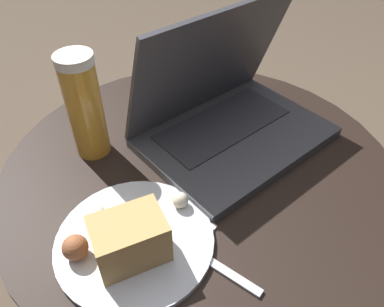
{
  "coord_description": "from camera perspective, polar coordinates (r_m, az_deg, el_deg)",
  "views": [
    {
      "loc": [
        -0.39,
        -0.26,
        0.99
      ],
      "look_at": [
        -0.05,
        -0.02,
        0.6
      ],
      "focal_mm": 35.0,
      "sensor_mm": 36.0,
      "label": 1
    }
  ],
  "objects": [
    {
      "name": "snack_plate",
      "position": [
        0.53,
        -9.53,
        -12.65
      ],
      "size": [
        0.23,
        0.23,
        0.08
      ],
      "color": "silver",
      "rests_on": "table"
    },
    {
      "name": "beer_glass",
      "position": [
        0.65,
        -16.05,
        6.88
      ],
      "size": [
        0.06,
        0.06,
        0.19
      ],
      "color": "gold",
      "rests_on": "table"
    },
    {
      "name": "ground_plane",
      "position": [
        1.1,
        0.76,
        -22.37
      ],
      "size": [
        6.0,
        6.0,
        0.0
      ],
      "primitive_type": "plane",
      "color": "brown"
    },
    {
      "name": "laptop",
      "position": [
        0.7,
        5.31,
        6.16
      ],
      "size": [
        0.38,
        0.31,
        0.24
      ],
      "color": "#47474C",
      "rests_on": "table"
    },
    {
      "name": "table",
      "position": [
        0.77,
        1.02,
        -9.73
      ],
      "size": [
        0.69,
        0.69,
        0.53
      ],
      "color": "black",
      "rests_on": "ground_plane"
    },
    {
      "name": "fork",
      "position": [
        0.54,
        -0.23,
        -14.38
      ],
      "size": [
        0.03,
        0.19,
        0.0
      ],
      "color": "silver",
      "rests_on": "table"
    },
    {
      "name": "napkin",
      "position": [
        0.55,
        -7.84,
        -13.64
      ],
      "size": [
        0.2,
        0.14,
        0.0
      ],
      "color": "white",
      "rests_on": "table"
    }
  ]
}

